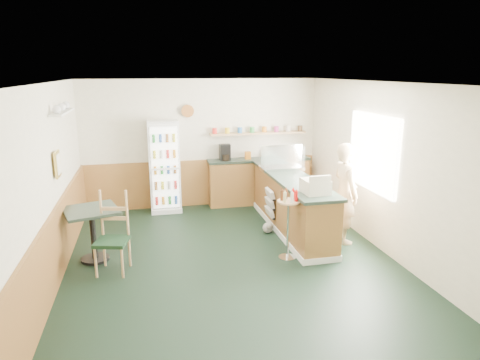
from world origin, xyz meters
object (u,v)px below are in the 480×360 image
object	(u,v)px
display_case	(281,157)
condiment_stand	(288,215)
shopkeeper	(345,193)
cafe_table	(92,225)
drinks_fridge	(164,167)
cash_register	(315,186)
cafe_chair	(111,230)

from	to	relation	value
display_case	condiment_stand	bearing A→B (deg)	-104.36
shopkeeper	cafe_table	xyz separation A→B (m)	(-4.10, 0.12, -0.27)
display_case	shopkeeper	world-z (taller)	shopkeeper
drinks_fridge	cash_register	world-z (taller)	drinks_fridge
drinks_fridge	display_case	xyz separation A→B (m)	(2.18, -1.03, 0.30)
drinks_fridge	condiment_stand	distance (m)	3.31
display_case	cafe_table	world-z (taller)	display_case
drinks_fridge	display_case	bearing A→B (deg)	-25.25
shopkeeper	display_case	bearing A→B (deg)	25.07
condiment_stand	drinks_fridge	bearing A→B (deg)	121.42
condiment_stand	cash_register	bearing A→B (deg)	11.18
condiment_stand	display_case	bearing A→B (deg)	75.64
display_case	cafe_chair	world-z (taller)	display_case
drinks_fridge	cafe_chair	distance (m)	2.79
drinks_fridge	cafe_table	size ratio (longest dim) A/B	2.00
drinks_fridge	cafe_table	distance (m)	2.57
cafe_chair	cash_register	bearing A→B (deg)	11.67
display_case	condiment_stand	xyz separation A→B (m)	(-0.46, -1.79, -0.53)
condiment_stand	cafe_chair	distance (m)	2.64
drinks_fridge	shopkeeper	size ratio (longest dim) A/B	1.10
drinks_fridge	display_case	world-z (taller)	drinks_fridge
drinks_fridge	display_case	distance (m)	2.43
display_case	condiment_stand	size ratio (longest dim) A/B	0.74
cash_register	cafe_chair	world-z (taller)	cash_register
display_case	cash_register	xyz separation A→B (m)	(-0.00, -1.70, -0.12)
condiment_stand	cafe_table	xyz separation A→B (m)	(-2.94, 0.59, -0.12)
cash_register	condiment_stand	size ratio (longest dim) A/B	0.36
drinks_fridge	cafe_chair	world-z (taller)	drinks_fridge
drinks_fridge	condiment_stand	size ratio (longest dim) A/B	1.72
shopkeeper	cafe_chair	distance (m)	3.81
cafe_chair	drinks_fridge	bearing A→B (deg)	84.60
shopkeeper	cafe_table	bearing A→B (deg)	85.55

